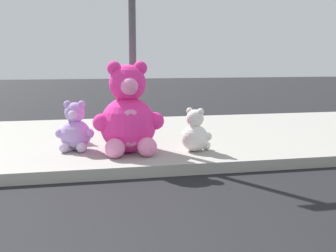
{
  "coord_description": "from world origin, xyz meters",
  "views": [
    {
      "loc": [
        0.17,
        -2.0,
        1.46
      ],
      "look_at": [
        1.38,
        3.6,
        0.55
      ],
      "focal_mm": 44.96,
      "sensor_mm": 36.0,
      "label": 1
    }
  ],
  "objects": [
    {
      "name": "sidewalk",
      "position": [
        0.0,
        5.2,
        0.07
      ],
      "size": [
        28.0,
        4.4,
        0.15
      ],
      "primitive_type": "cube",
      "color": "#9E9B93",
      "rests_on": "ground_plane"
    },
    {
      "name": "sign_pole",
      "position": [
        1.0,
        4.4,
        1.85
      ],
      "size": [
        0.56,
        0.11,
        3.2
      ],
      "color": "#4C4C51",
      "rests_on": "sidewalk"
    },
    {
      "name": "plush_pink_large",
      "position": [
        0.85,
        3.81,
        0.67
      ],
      "size": [
        1.0,
        0.87,
        1.29
      ],
      "color": "#F22D93",
      "rests_on": "sidewalk"
    },
    {
      "name": "plush_tan",
      "position": [
        0.09,
        4.81,
        0.36
      ],
      "size": [
        0.39,
        0.36,
        0.51
      ],
      "color": "tan",
      "rests_on": "sidewalk"
    },
    {
      "name": "plush_lavender",
      "position": [
        0.12,
        4.14,
        0.44
      ],
      "size": [
        0.55,
        0.51,
        0.73
      ],
      "color": "#B28CD8",
      "rests_on": "sidewalk"
    },
    {
      "name": "plush_white",
      "position": [
        1.81,
        3.74,
        0.4
      ],
      "size": [
        0.45,
        0.45,
        0.63
      ],
      "color": "white",
      "rests_on": "sidewalk"
    },
    {
      "name": "plush_red",
      "position": [
        0.82,
        5.25,
        0.38
      ],
      "size": [
        0.39,
        0.44,
        0.57
      ],
      "color": "red",
      "rests_on": "sidewalk"
    }
  ]
}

